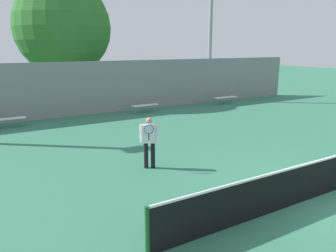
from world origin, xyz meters
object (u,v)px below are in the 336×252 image
Objects in this scene: tennis_net at (318,178)px; bench_courtside_near at (6,119)px; tennis_player at (149,140)px; bench_adjacent_court at (225,98)px; light_pole_near_left at (210,32)px; tree_green_tall at (63,28)px; bench_courtside_far at (145,106)px.

tennis_net is 5.69× the size of bench_courtside_near.
bench_courtside_near is (-3.53, 8.45, -0.54)m from tennis_player.
light_pole_near_left is (-0.28, 1.55, 4.46)m from bench_adjacent_court.
light_pole_near_left is 1.01× the size of tree_green_tall.
tennis_player is 0.20× the size of light_pole_near_left.
tennis_net reaches higher than bench_courtside_far.
bench_adjacent_court is (6.26, 0.00, 0.00)m from bench_courtside_far.
bench_adjacent_court is at bearing 0.00° from bench_courtside_far.
tennis_net is 5.98× the size of tennis_player.
bench_courtside_far is at bearing 84.29° from tennis_net.
tennis_player is at bearing -93.62° from tree_green_tall.
bench_courtside_far is (7.62, -0.00, -0.00)m from bench_courtside_near.
bench_courtside_near and bench_adjacent_court have the same top height.
tennis_player is 1.03× the size of bench_courtside_far.
light_pole_near_left is (7.24, 14.16, 4.36)m from tennis_net.
bench_adjacent_court is (10.35, 8.45, -0.54)m from tennis_player.
tennis_net is at bearing -120.80° from bench_adjacent_court.
light_pole_near_left reaches higher than bench_adjacent_court.
bench_adjacent_court is (7.52, 12.61, -0.10)m from tennis_net.
tennis_net is at bearing -26.05° from tennis_player.
light_pole_near_left is at bearing 6.50° from bench_courtside_near.
bench_courtside_near is at bearing 180.00° from bench_courtside_far.
tennis_player is at bearing -140.76° from bench_adjacent_court.
tree_green_tall is (0.91, 14.34, 4.16)m from tennis_player.
bench_adjacent_court is at bearing 0.00° from bench_courtside_near.
light_pole_near_left reaches higher than tennis_player.
tennis_player is 0.95× the size of bench_courtside_near.
tennis_player is at bearing -67.33° from bench_courtside_near.
bench_adjacent_court is at bearing 68.97° from tennis_player.
tennis_net is 12.68m from bench_courtside_far.
tennis_net is 5.53× the size of bench_adjacent_court.
tree_green_tall is at bearing 118.40° from bench_courtside_far.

